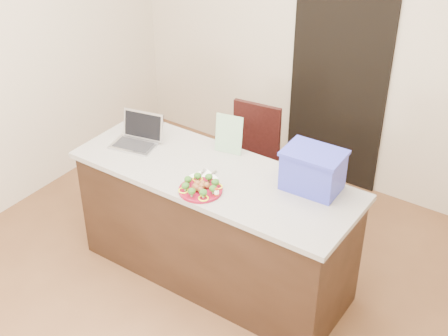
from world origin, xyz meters
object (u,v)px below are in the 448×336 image
Objects in this scene: chair at (250,152)px; laptop at (138,136)px; plate at (201,190)px; yogurt_bottle at (216,194)px; blue_box at (313,170)px; island at (215,226)px; napkin at (204,177)px.

laptop is at bearing -122.90° from chair.
plate is 0.13m from yogurt_bottle.
laptop is at bearing -174.15° from blue_box.
island is at bearing 127.74° from yogurt_bottle.
yogurt_bottle is (0.18, -0.23, 0.49)m from island.
laptop is at bearing 161.41° from plate.
napkin is 0.15× the size of chair.
napkin is 2.05× the size of yogurt_bottle.
napkin is 0.74m from blue_box.
napkin is at bearing -107.77° from island.
yogurt_bottle is 0.20× the size of laptop.
napkin is 0.36× the size of blue_box.
chair reaches higher than plate.
napkin is at bearing -158.20° from blue_box.
plate is at bearing -81.36° from chair.
yogurt_bottle reaches higher than island.
laptop is at bearing 171.02° from napkin.
plate is 2.01× the size of napkin.
napkin is 1.10m from chair.
plate is at bearing -30.88° from laptop.
island is 0.95m from chair.
island is 5.66× the size of laptop.
yogurt_bottle is at bearing 0.43° from plate.
plate is 0.31× the size of chair.
chair is (-0.25, 1.00, -0.38)m from napkin.
island is 5.15× the size of blue_box.
laptop reaches higher than napkin.
yogurt_bottle is 0.18× the size of blue_box.
blue_box reaches higher than napkin.
yogurt_bottle is at bearing -35.05° from napkin.
chair is (-0.92, 0.70, -0.52)m from blue_box.
island is at bearing -13.88° from laptop.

